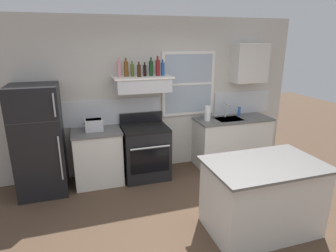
% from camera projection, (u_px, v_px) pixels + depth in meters
% --- Properties ---
extents(ground_plane, '(16.00, 16.00, 0.00)m').
position_uv_depth(ground_plane, '(202.00, 240.00, 3.44)').
color(ground_plane, '#4C3828').
extents(back_wall, '(5.40, 0.11, 2.70)m').
position_uv_depth(back_wall, '(155.00, 96.00, 5.08)').
color(back_wall, beige).
rests_on(back_wall, ground_plane).
extents(refrigerator, '(0.70, 0.72, 1.70)m').
position_uv_depth(refrigerator, '(39.00, 141.00, 4.32)').
color(refrigerator, black).
rests_on(refrigerator, ground_plane).
extents(counter_left_of_stove, '(0.79, 0.63, 0.91)m').
position_uv_depth(counter_left_of_stove, '(98.00, 157.00, 4.73)').
color(counter_left_of_stove, silver).
rests_on(counter_left_of_stove, ground_plane).
extents(toaster, '(0.30, 0.20, 0.19)m').
position_uv_depth(toaster, '(94.00, 125.00, 4.58)').
color(toaster, silver).
rests_on(toaster, counter_left_of_stove).
extents(stove_range, '(0.76, 0.69, 1.09)m').
position_uv_depth(stove_range, '(145.00, 151.00, 4.93)').
color(stove_range, black).
rests_on(stove_range, ground_plane).
extents(range_hood_shelf, '(0.96, 0.52, 0.24)m').
position_uv_depth(range_hood_shelf, '(142.00, 84.00, 4.68)').
color(range_hood_shelf, silver).
extents(bottle_rose_pink, '(0.07, 0.07, 0.30)m').
position_uv_depth(bottle_rose_pink, '(119.00, 69.00, 4.53)').
color(bottle_rose_pink, '#C67F84').
rests_on(bottle_rose_pink, range_hood_shelf).
extents(bottle_amber_wine, '(0.07, 0.07, 0.30)m').
position_uv_depth(bottle_amber_wine, '(126.00, 69.00, 4.58)').
color(bottle_amber_wine, brown).
rests_on(bottle_amber_wine, range_hood_shelf).
extents(bottle_olive_oil_square, '(0.06, 0.06, 0.24)m').
position_uv_depth(bottle_olive_oil_square, '(132.00, 70.00, 4.62)').
color(bottle_olive_oil_square, '#4C601E').
rests_on(bottle_olive_oil_square, range_hood_shelf).
extents(bottle_brown_stout, '(0.06, 0.06, 0.24)m').
position_uv_depth(bottle_brown_stout, '(139.00, 71.00, 4.55)').
color(bottle_brown_stout, '#381E0F').
rests_on(bottle_brown_stout, range_hood_shelf).
extents(bottle_balsamic_dark, '(0.06, 0.06, 0.22)m').
position_uv_depth(bottle_balsamic_dark, '(145.00, 70.00, 4.64)').
color(bottle_balsamic_dark, black).
rests_on(bottle_balsamic_dark, range_hood_shelf).
extents(bottle_dark_green_wine, '(0.07, 0.07, 0.30)m').
position_uv_depth(bottle_dark_green_wine, '(151.00, 68.00, 4.67)').
color(bottle_dark_green_wine, '#143819').
rests_on(bottle_dark_green_wine, range_hood_shelf).
extents(bottle_red_label_wine, '(0.07, 0.07, 0.32)m').
position_uv_depth(bottle_red_label_wine, '(158.00, 67.00, 4.69)').
color(bottle_red_label_wine, maroon).
rests_on(bottle_red_label_wine, range_hood_shelf).
extents(bottle_blue_liqueur, '(0.07, 0.07, 0.26)m').
position_uv_depth(bottle_blue_liqueur, '(163.00, 69.00, 4.72)').
color(bottle_blue_liqueur, '#1E478C').
rests_on(bottle_blue_liqueur, range_hood_shelf).
extents(counter_right_with_sink, '(1.43, 0.63, 0.91)m').
position_uv_depth(counter_right_with_sink, '(232.00, 141.00, 5.45)').
color(counter_right_with_sink, silver).
rests_on(counter_right_with_sink, ground_plane).
extents(sink_faucet, '(0.03, 0.17, 0.28)m').
position_uv_depth(sink_faucet, '(226.00, 108.00, 5.33)').
color(sink_faucet, silver).
rests_on(sink_faucet, counter_right_with_sink).
extents(paper_towel_roll, '(0.11, 0.11, 0.27)m').
position_uv_depth(paper_towel_roll, '(208.00, 113.00, 5.13)').
color(paper_towel_roll, white).
rests_on(paper_towel_roll, counter_right_with_sink).
extents(dish_soap_bottle, '(0.06, 0.06, 0.18)m').
position_uv_depth(dish_soap_bottle, '(239.00, 112.00, 5.44)').
color(dish_soap_bottle, blue).
rests_on(dish_soap_bottle, counter_right_with_sink).
extents(kitchen_island, '(1.40, 0.90, 0.91)m').
position_uv_depth(kitchen_island, '(262.00, 196.00, 3.53)').
color(kitchen_island, silver).
rests_on(kitchen_island, ground_plane).
extents(upper_cabinet_right, '(0.64, 0.32, 0.70)m').
position_uv_depth(upper_cabinet_right, '(250.00, 63.00, 5.26)').
color(upper_cabinet_right, silver).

